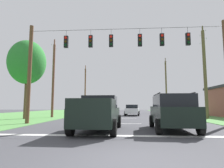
# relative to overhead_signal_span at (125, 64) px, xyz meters

# --- Properties ---
(ground_plane) EXTENTS (120.00, 120.00, 0.00)m
(ground_plane) POSITION_rel_overhead_signal_span_xyz_m (-0.03, -9.35, -4.56)
(ground_plane) COLOR #3D3D42
(stop_bar_stripe) EXTENTS (12.82, 0.45, 0.01)m
(stop_bar_stripe) POSITION_rel_overhead_signal_span_xyz_m (-0.03, -5.36, -4.55)
(stop_bar_stripe) COLOR white
(stop_bar_stripe) RESTS_ON ground
(lane_dash_0) EXTENTS (2.50, 0.15, 0.01)m
(lane_dash_0) POSITION_rel_overhead_signal_span_xyz_m (-0.03, 0.64, -4.55)
(lane_dash_0) COLOR white
(lane_dash_0) RESTS_ON ground
(lane_dash_1) EXTENTS (2.50, 0.15, 0.01)m
(lane_dash_1) POSITION_rel_overhead_signal_span_xyz_m (-0.03, 7.01, -4.55)
(lane_dash_1) COLOR white
(lane_dash_1) RESTS_ON ground
(lane_dash_2) EXTENTS (2.50, 0.15, 0.01)m
(lane_dash_2) POSITION_rel_overhead_signal_span_xyz_m (-0.03, 13.91, -4.55)
(lane_dash_2) COLOR white
(lane_dash_2) RESTS_ON ground
(overhead_signal_span) EXTENTS (15.38, 0.31, 7.84)m
(overhead_signal_span) POSITION_rel_overhead_signal_span_xyz_m (0.00, 0.00, 0.00)
(overhead_signal_span) COLOR brown
(overhead_signal_span) RESTS_ON ground
(pickup_truck) EXTENTS (2.42, 5.46, 1.95)m
(pickup_truck) POSITION_rel_overhead_signal_span_xyz_m (-1.51, -3.68, -3.59)
(pickup_truck) COLOR black
(pickup_truck) RESTS_ON ground
(suv_black) EXTENTS (2.36, 4.87, 2.05)m
(suv_black) POSITION_rel_overhead_signal_span_xyz_m (2.61, -3.30, -3.50)
(suv_black) COLOR black
(suv_black) RESTS_ON ground
(distant_car_crossing_white) EXTENTS (2.33, 4.45, 1.52)m
(distant_car_crossing_white) POSITION_rel_overhead_signal_span_xyz_m (1.00, 13.03, -3.77)
(distant_car_crossing_white) COLOR silver
(distant_car_crossing_white) RESTS_ON ground
(utility_pole_mid_right) EXTENTS (0.34, 1.78, 10.12)m
(utility_pole_mid_right) POSITION_rel_overhead_signal_span_xyz_m (8.56, 6.36, 0.44)
(utility_pole_mid_right) COLOR brown
(utility_pole_mid_right) RESTS_ON ground
(utility_pole_far_right) EXTENTS (0.32, 1.87, 11.31)m
(utility_pole_far_right) POSITION_rel_overhead_signal_span_xyz_m (8.49, 25.21, 0.88)
(utility_pole_far_right) COLOR brown
(utility_pole_far_right) RESTS_ON ground
(utility_pole_mid_left) EXTENTS (0.29, 1.78, 9.52)m
(utility_pole_mid_left) POSITION_rel_overhead_signal_span_xyz_m (-8.65, 7.85, 0.04)
(utility_pole_mid_left) COLOR brown
(utility_pole_mid_left) RESTS_ON ground
(utility_pole_far_left) EXTENTS (0.27, 1.88, 9.75)m
(utility_pole_far_left) POSITION_rel_overhead_signal_span_xyz_m (-8.20, 24.32, 0.28)
(utility_pole_far_left) COLOR brown
(utility_pole_far_left) RESTS_ON ground
(tree_roadside_right) EXTENTS (3.91, 3.91, 8.36)m
(tree_roadside_right) POSITION_rel_overhead_signal_span_xyz_m (-10.45, 4.93, 1.44)
(tree_roadside_right) COLOR brown
(tree_roadside_right) RESTS_ON ground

